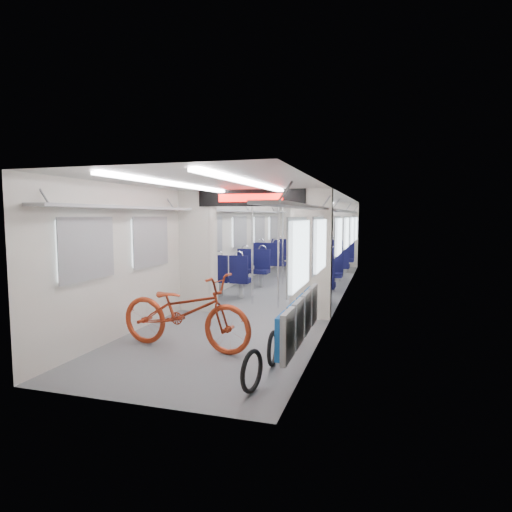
# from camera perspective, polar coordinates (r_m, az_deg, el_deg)

# --- Properties ---
(carriage) EXTENTS (12.00, 12.02, 2.31)m
(carriage) POSITION_cam_1_polar(r_m,az_deg,el_deg) (9.52, 2.59, 3.41)
(carriage) COLOR #515456
(carriage) RESTS_ON ground
(bicycle) EXTENTS (2.06, 0.90, 1.05)m
(bicycle) POSITION_cam_1_polar(r_m,az_deg,el_deg) (5.99, -9.46, -7.26)
(bicycle) COLOR #9E3116
(bicycle) RESTS_ON ground
(flip_bench) EXTENTS (0.12, 2.12, 0.53)m
(flip_bench) POSITION_cam_1_polar(r_m,az_deg,el_deg) (5.33, 5.90, -8.18)
(flip_bench) COLOR gray
(flip_bench) RESTS_ON carriage
(bike_hoop_a) EXTENTS (0.13, 0.46, 0.46)m
(bike_hoop_a) POSITION_cam_1_polar(r_m,az_deg,el_deg) (4.58, -0.55, -15.39)
(bike_hoop_a) COLOR black
(bike_hoop_a) RESTS_ON ground
(bike_hoop_b) EXTENTS (0.06, 0.44, 0.44)m
(bike_hoop_b) POSITION_cam_1_polar(r_m,az_deg,el_deg) (5.34, 2.25, -12.45)
(bike_hoop_b) COLOR black
(bike_hoop_b) RESTS_ON ground
(bike_hoop_c) EXTENTS (0.14, 0.49, 0.49)m
(bike_hoop_c) POSITION_cam_1_polar(r_m,az_deg,el_deg) (6.15, 4.69, -9.79)
(bike_hoop_c) COLOR black
(bike_hoop_c) RESTS_ON ground
(seat_bay_near_left) EXTENTS (0.89, 1.97, 1.07)m
(seat_bay_near_left) POSITION_cam_1_polar(r_m,az_deg,el_deg) (10.31, -1.85, -1.85)
(seat_bay_near_left) COLOR black
(seat_bay_near_left) RESTS_ON ground
(seat_bay_near_right) EXTENTS (0.90, 2.04, 1.09)m
(seat_bay_near_right) POSITION_cam_1_polar(r_m,az_deg,el_deg) (9.75, 8.39, -2.28)
(seat_bay_near_right) COLOR black
(seat_bay_near_right) RESTS_ON ground
(seat_bay_far_left) EXTENTS (0.95, 2.25, 1.15)m
(seat_bay_far_left) POSITION_cam_1_polar(r_m,az_deg,el_deg) (13.69, 2.85, 0.09)
(seat_bay_far_left) COLOR black
(seat_bay_far_left) RESTS_ON ground
(seat_bay_far_right) EXTENTS (0.95, 2.25, 1.15)m
(seat_bay_far_right) POSITION_cam_1_polar(r_m,az_deg,el_deg) (13.26, 10.61, -0.17)
(seat_bay_far_right) COLOR black
(seat_bay_far_right) RESTS_ON ground
(stanchion_near_left) EXTENTS (0.04, 0.04, 2.30)m
(stanchion_near_left) POSITION_cam_1_polar(r_m,az_deg,el_deg) (8.81, -0.49, 0.97)
(stanchion_near_left) COLOR silver
(stanchion_near_left) RESTS_ON ground
(stanchion_near_right) EXTENTS (0.04, 0.04, 2.30)m
(stanchion_near_right) POSITION_cam_1_polar(r_m,az_deg,el_deg) (8.45, 2.99, 0.77)
(stanchion_near_right) COLOR silver
(stanchion_near_right) RESTS_ON ground
(stanchion_far_left) EXTENTS (0.04, 0.04, 2.30)m
(stanchion_far_left) POSITION_cam_1_polar(r_m,az_deg,el_deg) (11.41, 3.60, 1.97)
(stanchion_far_left) COLOR silver
(stanchion_far_left) RESTS_ON ground
(stanchion_far_right) EXTENTS (0.04, 0.04, 2.30)m
(stanchion_far_right) POSITION_cam_1_polar(r_m,az_deg,el_deg) (11.32, 6.30, 1.92)
(stanchion_far_right) COLOR silver
(stanchion_far_right) RESTS_ON ground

